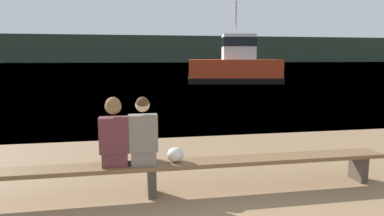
# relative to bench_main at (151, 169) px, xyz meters

# --- Properties ---
(water_surface) EXTENTS (240.00, 240.00, 0.00)m
(water_surface) POSITION_rel_bench_main_xyz_m (0.66, 123.55, -0.40)
(water_surface) COLOR teal
(water_surface) RESTS_ON ground
(far_shoreline) EXTENTS (600.00, 12.00, 9.79)m
(far_shoreline) POSITION_rel_bench_main_xyz_m (0.66, 127.43, 4.50)
(far_shoreline) COLOR #2D3D2D
(far_shoreline) RESTS_ON ground
(bench_main) EXTENTS (7.42, 0.41, 0.48)m
(bench_main) POSITION_rel_bench_main_xyz_m (0.00, 0.00, 0.00)
(bench_main) COLOR brown
(bench_main) RESTS_ON ground
(person_left) EXTENTS (0.41, 0.38, 1.00)m
(person_left) POSITION_rel_bench_main_xyz_m (-0.52, -0.00, 0.54)
(person_left) COLOR #56282D
(person_left) RESTS_ON bench_main
(person_right) EXTENTS (0.41, 0.37, 0.99)m
(person_right) POSITION_rel_bench_main_xyz_m (-0.11, 0.00, 0.51)
(person_right) COLOR #70665B
(person_right) RESTS_ON bench_main
(shopping_bag) EXTENTS (0.25, 0.23, 0.22)m
(shopping_bag) POSITION_rel_bench_main_xyz_m (0.36, 0.02, 0.19)
(shopping_bag) COLOR beige
(shopping_bag) RESTS_ON bench_main
(tugboat_red) EXTENTS (7.75, 4.90, 6.29)m
(tugboat_red) POSITION_rel_bench_main_xyz_m (7.95, 21.32, 0.80)
(tugboat_red) COLOR red
(tugboat_red) RESTS_ON water_surface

